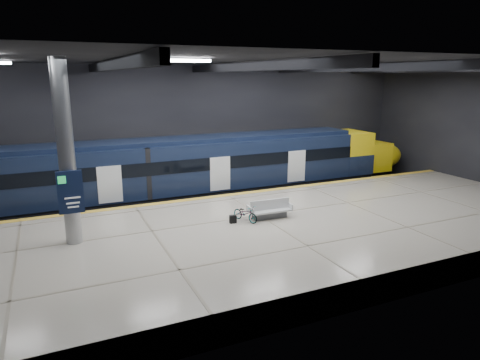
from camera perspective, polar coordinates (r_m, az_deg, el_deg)
ground at (r=20.96m, az=1.39°, el=-6.77°), size 30.00×30.00×0.00m
room_shell at (r=19.71m, az=1.48°, el=9.01°), size 30.10×16.10×8.05m
platform at (r=18.70m, az=4.75°, el=-7.61°), size 30.00×11.00×1.10m
safety_strip at (r=23.01m, az=-1.56°, el=-2.01°), size 30.00×0.40×0.01m
rails at (r=25.75m, az=-3.92°, el=-2.70°), size 30.00×1.52×0.16m
train at (r=24.90m, az=-6.44°, el=1.38°), size 29.40×2.84×3.79m
bench at (r=19.33m, az=3.96°, el=-4.19°), size 1.99×0.90×0.86m
bicycle at (r=18.83m, az=0.73°, el=-4.46°), size 0.95×1.45×0.72m
pannier_bag at (r=18.65m, az=-0.95°, el=-5.24°), size 0.32×0.22×0.35m
info_column at (r=16.92m, az=-22.13°, el=2.93°), size 0.90×0.78×6.90m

